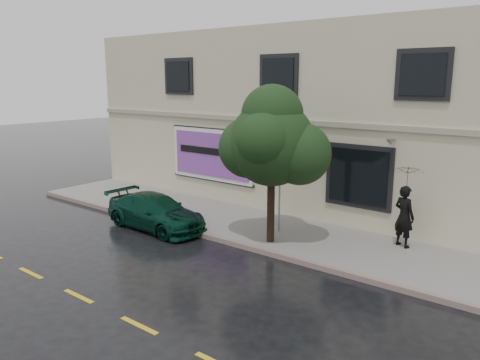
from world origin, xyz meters
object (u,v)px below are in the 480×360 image
Objects in this scene: car at (155,212)px; pedestrian at (404,216)px; fire_hydrant at (173,210)px; street_tree at (272,144)px.

pedestrian is (7.50, 3.08, 0.50)m from car.
car is 2.16× the size of pedestrian.
pedestrian is 2.28× the size of fire_hydrant.
car is at bearing -166.38° from street_tree.
pedestrian reaches higher than car.
car is at bearing 43.78° from pedestrian.
fire_hydrant is (-7.25, -2.48, -0.53)m from pedestrian.
street_tree reaches higher than fire_hydrant.
pedestrian is 0.43× the size of street_tree.
pedestrian is 4.49m from street_tree.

